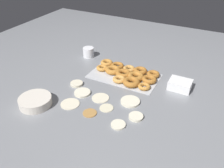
{
  "coord_description": "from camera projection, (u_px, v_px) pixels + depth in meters",
  "views": [
    {
      "loc": [
        -0.59,
        1.09,
        0.88
      ],
      "look_at": [
        0.0,
        -0.06,
        0.04
      ],
      "focal_mm": 38.0,
      "sensor_mm": 36.0,
      "label": 1
    }
  ],
  "objects": [
    {
      "name": "container_stack",
      "position": [
        180.0,
        85.0,
        1.56
      ],
      "size": [
        0.14,
        0.12,
        0.06
      ],
      "color": "white",
      "rests_on": "ground_plane"
    },
    {
      "name": "batter_bowl",
      "position": [
        35.0,
        101.0,
        1.41
      ],
      "size": [
        0.19,
        0.19,
        0.05
      ],
      "color": "silver",
      "rests_on": "ground_plane"
    },
    {
      "name": "ground_plane",
      "position": [
        108.0,
        94.0,
        1.52
      ],
      "size": [
        3.0,
        3.0,
        0.0
      ],
      "primitive_type": "plane",
      "color": "gray"
    },
    {
      "name": "paper_cup",
      "position": [
        88.0,
        52.0,
        1.95
      ],
      "size": [
        0.09,
        0.09,
        0.08
      ],
      "color": "white",
      "rests_on": "ground_plane"
    },
    {
      "name": "pancake_5",
      "position": [
        130.0,
        101.0,
        1.44
      ],
      "size": [
        0.12,
        0.12,
        0.01
      ],
      "primitive_type": "cylinder",
      "color": "silver",
      "rests_on": "ground_plane"
    },
    {
      "name": "donut_tray",
      "position": [
        127.0,
        74.0,
        1.69
      ],
      "size": [
        0.49,
        0.29,
        0.04
      ],
      "color": "silver",
      "rests_on": "ground_plane"
    },
    {
      "name": "pancake_7",
      "position": [
        100.0,
        98.0,
        1.48
      ],
      "size": [
        0.11,
        0.11,
        0.01
      ],
      "primitive_type": "cylinder",
      "color": "beige",
      "rests_on": "ground_plane"
    },
    {
      "name": "pancake_2",
      "position": [
        82.0,
        93.0,
        1.52
      ],
      "size": [
        0.1,
        0.1,
        0.01
      ],
      "primitive_type": "cylinder",
      "color": "silver",
      "rests_on": "ground_plane"
    },
    {
      "name": "pancake_3",
      "position": [
        118.0,
        125.0,
        1.27
      ],
      "size": [
        0.08,
        0.08,
        0.01
      ],
      "primitive_type": "cylinder",
      "color": "silver",
      "rests_on": "ground_plane"
    },
    {
      "name": "pancake_6",
      "position": [
        90.0,
        113.0,
        1.35
      ],
      "size": [
        0.08,
        0.08,
        0.01
      ],
      "primitive_type": "cylinder",
      "color": "#B27F42",
      "rests_on": "ground_plane"
    },
    {
      "name": "pancake_8",
      "position": [
        136.0,
        117.0,
        1.32
      ],
      "size": [
        0.08,
        0.08,
        0.02
      ],
      "primitive_type": "cylinder",
      "color": "silver",
      "rests_on": "ground_plane"
    },
    {
      "name": "pancake_4",
      "position": [
        76.0,
        84.0,
        1.6
      ],
      "size": [
        0.08,
        0.08,
        0.02
      ],
      "primitive_type": "cylinder",
      "color": "beige",
      "rests_on": "ground_plane"
    },
    {
      "name": "pancake_1",
      "position": [
        106.0,
        108.0,
        1.39
      ],
      "size": [
        0.08,
        0.08,
        0.01
      ],
      "primitive_type": "cylinder",
      "color": "beige",
      "rests_on": "ground_plane"
    },
    {
      "name": "pancake_0",
      "position": [
        70.0,
        104.0,
        1.43
      ],
      "size": [
        0.11,
        0.11,
        0.01
      ],
      "primitive_type": "cylinder",
      "color": "beige",
      "rests_on": "ground_plane"
    }
  ]
}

